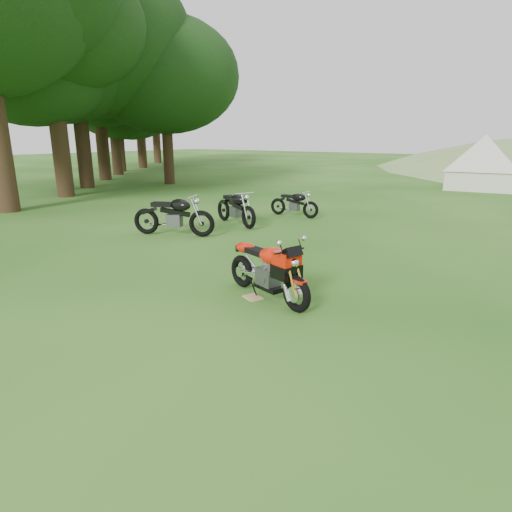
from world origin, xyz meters
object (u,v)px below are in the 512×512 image
Objects in this scene: vintage_moto_d at (294,203)px; sport_motorcycle at (267,265)px; vintage_moto_b at (235,207)px; vintage_moto_a at (173,214)px; tent_left at (483,162)px; plywood_board at (253,297)px.

sport_motorcycle is at bearing -63.26° from vintage_moto_d.
vintage_moto_b is at bearing 150.27° from sport_motorcycle.
vintage_moto_a reaches higher than sport_motorcycle.
vintage_moto_a is 1.27× the size of vintage_moto_d.
tent_left reaches higher than vintage_moto_b.
vintage_moto_b reaches higher than plywood_board.
vintage_moto_d is (-3.32, 6.58, 0.43)m from plywood_board.
vintage_moto_d is 12.35m from tent_left.
vintage_moto_d is at bearing 116.75° from plywood_board.
sport_motorcycle is at bearing -50.73° from vintage_moto_a.
tent_left reaches higher than plywood_board.
vintage_moto_a reaches higher than plywood_board.
plywood_board is 0.10× the size of tent_left.
vintage_moto_b is (-4.16, 4.28, -0.02)m from sport_motorcycle.
tent_left is (4.04, 14.01, 0.77)m from vintage_moto_b.
vintage_moto_a is at bearing -80.29° from vintage_moto_b.
vintage_moto_a reaches higher than vintage_moto_b.
tent_left is (3.38, 11.85, 0.86)m from vintage_moto_d.
sport_motorcycle reaches higher than vintage_moto_d.
vintage_moto_a is 16.69m from tent_left.
plywood_board is at bearing -65.03° from vintage_moto_d.
plywood_board is at bearing -126.87° from sport_motorcycle.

